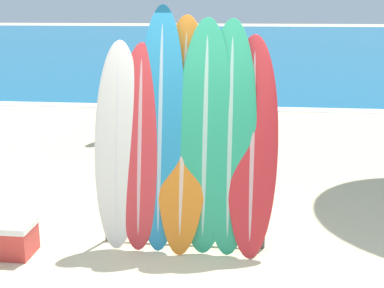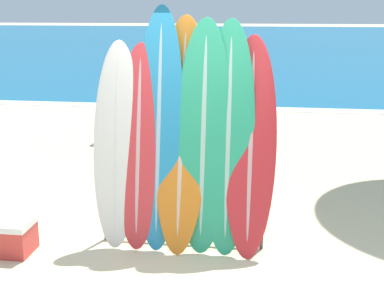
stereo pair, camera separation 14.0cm
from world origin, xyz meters
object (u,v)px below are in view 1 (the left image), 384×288
(cooler_box, at_px, (9,238))
(person_near_water, at_px, (113,93))
(surfboard_slot_1, at_px, (140,147))
(surfboard_slot_0, at_px, (118,145))
(surfboard_slot_2, at_px, (160,129))
(surfboard_slot_6, at_px, (252,145))
(surfboard_rack, at_px, (184,202))
(surfboard_slot_3, at_px, (183,134))
(person_mid_beach, at_px, (169,115))
(surfboard_slot_5, at_px, (230,137))
(surfboard_slot_4, at_px, (205,136))

(cooler_box, bearing_deg, person_near_water, 92.28)
(surfboard_slot_1, bearing_deg, surfboard_slot_0, -179.84)
(surfboard_slot_2, bearing_deg, surfboard_slot_0, -173.95)
(surfboard_slot_6, xyz_separation_m, person_near_water, (-2.74, 4.69, -0.22))
(surfboard_rack, relative_size, cooler_box, 3.38)
(person_near_water, distance_m, cooler_box, 5.25)
(surfboard_slot_3, bearing_deg, person_near_water, 113.31)
(surfboard_slot_2, distance_m, person_mid_beach, 2.71)
(person_mid_beach, bearing_deg, person_near_water, 10.39)
(surfboard_slot_5, height_order, cooler_box, surfboard_slot_5)
(surfboard_slot_0, height_order, surfboard_slot_4, surfboard_slot_4)
(person_near_water, bearing_deg, surfboard_slot_5, 116.12)
(surfboard_slot_4, bearing_deg, surfboard_slot_0, -177.87)
(surfboard_slot_4, distance_m, surfboard_slot_6, 0.51)
(surfboard_slot_3, bearing_deg, person_mid_beach, 102.24)
(surfboard_slot_3, bearing_deg, surfboard_slot_4, -9.00)
(surfboard_rack, bearing_deg, person_near_water, 113.08)
(person_near_water, bearing_deg, surfboard_slot_1, 106.09)
(surfboard_rack, height_order, surfboard_slot_6, surfboard_slot_6)
(surfboard_rack, bearing_deg, surfboard_slot_3, 97.75)
(surfboard_slot_0, xyz_separation_m, surfboard_slot_4, (0.94, 0.03, 0.12))
(surfboard_slot_4, bearing_deg, surfboard_slot_5, 1.46)
(surfboard_slot_1, bearing_deg, cooler_box, -160.79)
(surfboard_slot_1, bearing_deg, person_mid_beach, 92.43)
(surfboard_slot_5, bearing_deg, surfboard_rack, -174.58)
(person_mid_beach, bearing_deg, surfboard_slot_0, 152.25)
(person_near_water, bearing_deg, cooler_box, 90.24)
(surfboard_slot_2, xyz_separation_m, person_mid_beach, (-0.33, 2.66, -0.39))
(surfboard_slot_4, distance_m, person_mid_beach, 2.82)
(surfboard_slot_1, relative_size, surfboard_slot_5, 0.90)
(surfboard_slot_1, height_order, person_near_water, surfboard_slot_1)
(surfboard_slot_2, xyz_separation_m, cooler_box, (-1.56, -0.51, -1.11))
(surfboard_slot_1, height_order, surfboard_slot_2, surfboard_slot_2)
(surfboard_slot_0, relative_size, surfboard_slot_5, 0.91)
(surfboard_rack, xyz_separation_m, cooler_box, (-1.81, -0.46, -0.31))
(surfboard_slot_5, relative_size, surfboard_slot_6, 1.07)
(person_mid_beach, bearing_deg, surfboard_rack, 167.06)
(surfboard_slot_4, relative_size, cooler_box, 4.66)
(surfboard_slot_2, xyz_separation_m, surfboard_slot_5, (0.75, -0.01, -0.07))
(surfboard_rack, relative_size, surfboard_slot_3, 0.72)
(surfboard_slot_3, relative_size, surfboard_slot_4, 1.01)
(surfboard_rack, xyz_separation_m, surfboard_slot_0, (-0.71, 0.01, 0.62))
(surfboard_rack, bearing_deg, cooler_box, -165.69)
(surfboard_rack, height_order, surfboard_slot_2, surfboard_slot_2)
(surfboard_rack, height_order, cooler_box, surfboard_rack)
(surfboard_rack, bearing_deg, surfboard_slot_5, 5.42)
(surfboard_slot_4, bearing_deg, person_near_water, 115.57)
(surfboard_slot_6, distance_m, cooler_box, 2.76)
(surfboard_rack, distance_m, surfboard_slot_5, 0.88)
(surfboard_slot_4, relative_size, surfboard_slot_5, 1.00)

